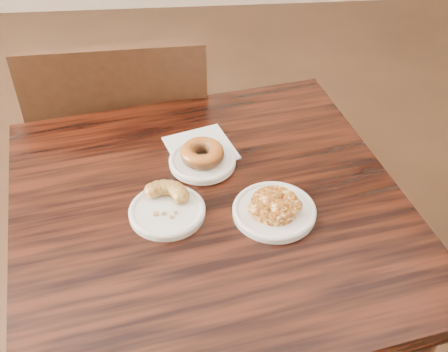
{
  "coord_description": "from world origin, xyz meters",
  "views": [
    {
      "loc": [
        0.01,
        -0.97,
        1.54
      ],
      "look_at": [
        0.08,
        -0.12,
        0.8
      ],
      "focal_mm": 45.0,
      "sensor_mm": 36.0,
      "label": 1
    }
  ],
  "objects": [
    {
      "name": "glazed_donut",
      "position": [
        0.04,
        -0.02,
        0.78
      ],
      "size": [
        0.1,
        0.1,
        0.03
      ],
      "primitive_type": "torus",
      "color": "maroon",
      "rests_on": "plate_donut"
    },
    {
      "name": "cafe_table",
      "position": [
        0.05,
        -0.14,
        0.38
      ],
      "size": [
        0.93,
        0.93,
        0.75
      ],
      "primitive_type": "cube",
      "rotation": [
        0.0,
        0.0,
        0.19
      ],
      "color": "black",
      "rests_on": "floor"
    },
    {
      "name": "plate_donut",
      "position": [
        0.04,
        -0.02,
        0.76
      ],
      "size": [
        0.15,
        0.15,
        0.01
      ],
      "primitive_type": "cylinder",
      "color": "white",
      "rests_on": "napkin"
    },
    {
      "name": "floor",
      "position": [
        0.0,
        0.0,
        0.0
      ],
      "size": [
        5.0,
        5.0,
        0.0
      ],
      "primitive_type": "plane",
      "color": "black",
      "rests_on": "ground"
    },
    {
      "name": "plate_fritter",
      "position": [
        0.18,
        -0.18,
        0.76
      ],
      "size": [
        0.17,
        0.17,
        0.01
      ],
      "primitive_type": "cylinder",
      "color": "white",
      "rests_on": "cafe_table"
    },
    {
      "name": "cruller_fragment",
      "position": [
        -0.03,
        -0.16,
        0.78
      ],
      "size": [
        0.11,
        0.11,
        0.03
      ],
      "primitive_type": null,
      "color": "brown",
      "rests_on": "plate_cruller"
    },
    {
      "name": "napkin",
      "position": [
        0.04,
        0.04,
        0.75
      ],
      "size": [
        0.18,
        0.18,
        0.0
      ],
      "primitive_type": "cube",
      "rotation": [
        0.0,
        0.0,
        0.32
      ],
      "color": "white",
      "rests_on": "cafe_table"
    },
    {
      "name": "plate_cruller",
      "position": [
        -0.03,
        -0.16,
        0.76
      ],
      "size": [
        0.15,
        0.15,
        0.01
      ],
      "primitive_type": "cylinder",
      "color": "white",
      "rests_on": "cafe_table"
    },
    {
      "name": "apple_fritter",
      "position": [
        0.18,
        -0.18,
        0.78
      ],
      "size": [
        0.13,
        0.13,
        0.03
      ],
      "primitive_type": null,
      "color": "#491907",
      "rests_on": "plate_fritter"
    },
    {
      "name": "chair_far",
      "position": [
        -0.17,
        0.47,
        0.45
      ],
      "size": [
        0.53,
        0.53,
        0.9
      ],
      "primitive_type": null,
      "rotation": [
        0.0,
        0.0,
        3.18
      ],
      "color": "black",
      "rests_on": "floor"
    }
  ]
}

